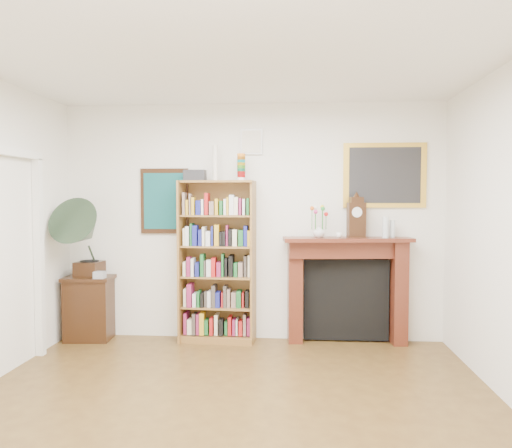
{
  "coord_description": "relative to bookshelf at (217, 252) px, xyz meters",
  "views": [
    {
      "loc": [
        0.5,
        -3.42,
        1.69
      ],
      "look_at": [
        0.12,
        1.6,
        1.42
      ],
      "focal_mm": 35.0,
      "sensor_mm": 36.0,
      "label": 1
    }
  ],
  "objects": [
    {
      "name": "door_casing",
      "position": [
        -1.82,
        -1.12,
        0.21
      ],
      "size": [
        0.08,
        1.02,
        2.17
      ],
      "color": "white",
      "rests_on": "left_wall"
    },
    {
      "name": "bottle_left",
      "position": [
        1.93,
        -0.01,
        0.3
      ],
      "size": [
        0.07,
        0.07,
        0.24
      ],
      "primitive_type": "cylinder",
      "color": "silver",
      "rests_on": "fireplace"
    },
    {
      "name": "gilt_painting",
      "position": [
        1.94,
        0.15,
        0.89
      ],
      "size": [
        0.95,
        0.04,
        0.75
      ],
      "color": "gold",
      "rests_on": "back_wall"
    },
    {
      "name": "fireplace",
      "position": [
        1.5,
        0.07,
        -0.32
      ],
      "size": [
        1.49,
        0.48,
        1.23
      ],
      "rotation": [
        0.0,
        0.0,
        0.09
      ],
      "color": "#471A10",
      "rests_on": "floor"
    },
    {
      "name": "mantel_clock",
      "position": [
        1.61,
        0.04,
        0.4
      ],
      "size": [
        0.22,
        0.15,
        0.46
      ],
      "rotation": [
        0.0,
        0.0,
        0.19
      ],
      "color": "black",
      "rests_on": "fireplace"
    },
    {
      "name": "teacup",
      "position": [
        1.4,
        -0.03,
        0.21
      ],
      "size": [
        0.09,
        0.09,
        0.06
      ],
      "primitive_type": "imported",
      "rotation": [
        0.0,
        0.0,
        -0.23
      ],
      "color": "white",
      "rests_on": "fireplace"
    },
    {
      "name": "gramophone",
      "position": [
        -1.53,
        -0.18,
        0.23
      ],
      "size": [
        0.62,
        0.75,
        0.93
      ],
      "rotation": [
        0.0,
        0.0,
        -0.08
      ],
      "color": "black",
      "rests_on": "side_cabinet"
    },
    {
      "name": "room",
      "position": [
        0.39,
        -2.32,
        0.34
      ],
      "size": [
        4.51,
        5.01,
        2.81
      ],
      "color": "#4A3216",
      "rests_on": "ground"
    },
    {
      "name": "teal_poster",
      "position": [
        -0.66,
        0.15,
        0.59
      ],
      "size": [
        0.58,
        0.04,
        0.78
      ],
      "color": "black",
      "rests_on": "back_wall"
    },
    {
      "name": "small_picture",
      "position": [
        0.39,
        0.15,
        1.29
      ],
      "size": [
        0.26,
        0.04,
        0.3
      ],
      "color": "white",
      "rests_on": "back_wall"
    },
    {
      "name": "bottle_right",
      "position": [
        2.02,
        0.06,
        0.28
      ],
      "size": [
        0.06,
        0.06,
        0.2
      ],
      "primitive_type": "cylinder",
      "color": "silver",
      "rests_on": "fireplace"
    },
    {
      "name": "cd_stack",
      "position": [
        -1.35,
        -0.17,
        -0.26
      ],
      "size": [
        0.12,
        0.12,
        0.08
      ],
      "primitive_type": "cube",
      "rotation": [
        0.0,
        0.0,
        0.03
      ],
      "color": "silver",
      "rests_on": "side_cabinet"
    },
    {
      "name": "flower_vase",
      "position": [
        1.18,
        -0.01,
        0.25
      ],
      "size": [
        0.15,
        0.15,
        0.14
      ],
      "primitive_type": "imported",
      "rotation": [
        0.0,
        0.0,
        0.16
      ],
      "color": "silver",
      "rests_on": "fireplace"
    },
    {
      "name": "bookshelf",
      "position": [
        0.0,
        0.0,
        0.0
      ],
      "size": [
        0.89,
        0.38,
        2.17
      ],
      "rotation": [
        0.0,
        0.0,
        -0.08
      ],
      "color": "brown",
      "rests_on": "floor"
    },
    {
      "name": "side_cabinet",
      "position": [
        -1.53,
        -0.05,
        -0.68
      ],
      "size": [
        0.58,
        0.44,
        0.76
      ],
      "primitive_type": "cube",
      "rotation": [
        0.0,
        0.0,
        0.07
      ],
      "color": "black",
      "rests_on": "floor"
    }
  ]
}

